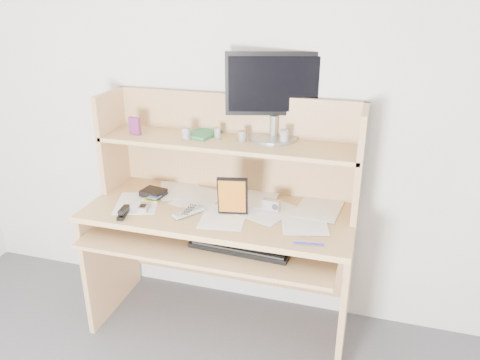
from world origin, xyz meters
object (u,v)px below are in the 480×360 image
(keyboard, at_px, (241,245))
(game_case, at_px, (233,196))
(monitor, at_px, (275,93))
(tv_remote, at_px, (189,212))
(desk, at_px, (224,212))

(keyboard, relative_size, game_case, 2.35)
(game_case, height_order, monitor, monitor)
(tv_remote, bearing_deg, keyboard, 17.93)
(desk, bearing_deg, keyboard, -56.24)
(desk, relative_size, tv_remote, 7.96)
(desk, xyz_separation_m, game_case, (0.09, -0.14, 0.17))
(tv_remote, xyz_separation_m, game_case, (0.22, 0.04, 0.10))
(keyboard, distance_m, monitor, 0.80)
(monitor, bearing_deg, keyboard, -112.04)
(tv_remote, relative_size, game_case, 0.82)
(monitor, bearing_deg, tv_remote, -149.38)
(keyboard, xyz_separation_m, game_case, (-0.08, 0.12, 0.20))
(desk, distance_m, tv_remote, 0.23)
(keyboard, bearing_deg, tv_remote, 168.48)
(keyboard, relative_size, monitor, 0.98)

